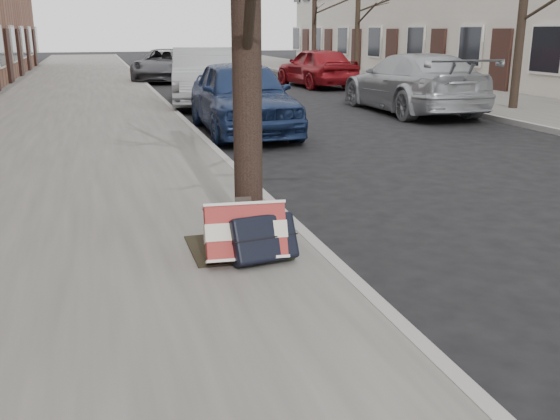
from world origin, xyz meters
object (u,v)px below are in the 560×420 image
object	(u,v)px
suitcase_red	(245,232)
car_near_mid	(204,77)
car_near_front	(242,96)
suitcase_navy	(263,238)

from	to	relation	value
suitcase_red	car_near_mid	size ratio (longest dim) A/B	0.14
car_near_front	suitcase_navy	bearing A→B (deg)	-100.71
suitcase_navy	car_near_front	xyz separation A→B (m)	(1.61, 7.71, 0.40)
suitcase_navy	suitcase_red	bearing A→B (deg)	144.66
suitcase_navy	car_near_mid	xyz separation A→B (m)	(1.70, 12.83, 0.45)
suitcase_navy	car_near_mid	size ratio (longest dim) A/B	0.12
car_near_mid	suitcase_navy	bearing A→B (deg)	-89.21
suitcase_red	car_near_front	world-z (taller)	car_near_front
suitcase_navy	car_near_front	world-z (taller)	car_near_front
suitcase_red	suitcase_navy	world-z (taller)	suitcase_red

